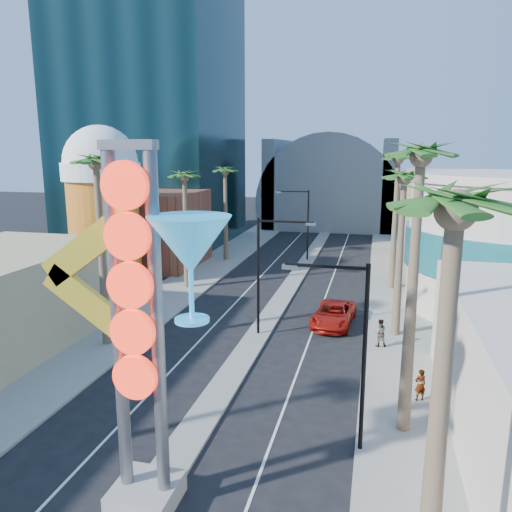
% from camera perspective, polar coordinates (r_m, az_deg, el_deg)
% --- Properties ---
extents(sidewalk_west, '(5.00, 100.00, 0.15)m').
position_cam_1_polar(sidewalk_west, '(50.54, -6.30, -2.05)').
color(sidewalk_west, gray).
rests_on(sidewalk_west, ground).
extents(sidewalk_east, '(5.00, 100.00, 0.15)m').
position_cam_1_polar(sidewalk_east, '(47.68, 15.75, -3.29)').
color(sidewalk_east, gray).
rests_on(sidewalk_east, ground).
extents(median, '(1.60, 84.00, 0.15)m').
position_cam_1_polar(median, '(51.08, 4.94, -1.88)').
color(median, gray).
rests_on(median, ground).
extents(hotel_tower, '(20.00, 20.00, 50.00)m').
position_cam_1_polar(hotel_tower, '(70.74, -12.04, 22.09)').
color(hotel_tower, black).
rests_on(hotel_tower, ground).
extents(brick_filler_west, '(10.00, 10.00, 8.00)m').
position_cam_1_polar(brick_filler_west, '(54.97, -11.72, 3.07)').
color(brick_filler_west, brown).
rests_on(brick_filler_west, ground).
extents(filler_east, '(10.00, 20.00, 10.00)m').
position_cam_1_polar(filler_east, '(60.12, 21.84, 4.17)').
color(filler_east, tan).
rests_on(filler_east, ground).
extents(beer_mug, '(7.00, 7.00, 14.50)m').
position_cam_1_polar(beer_mug, '(47.96, -17.09, 6.17)').
color(beer_mug, orange).
rests_on(beer_mug, ground).
extents(canopy, '(22.00, 16.00, 22.00)m').
position_cam_1_polar(canopy, '(83.76, 8.58, 6.37)').
color(canopy, slate).
rests_on(canopy, ground).
extents(neon_sign, '(6.53, 2.60, 12.55)m').
position_cam_1_polar(neon_sign, '(16.25, -10.99, -5.89)').
color(neon_sign, gray).
rests_on(neon_sign, ground).
extents(streetlight_0, '(3.79, 0.25, 8.00)m').
position_cam_1_polar(streetlight_0, '(32.64, 1.20, -1.07)').
color(streetlight_0, black).
rests_on(streetlight_0, ground).
extents(streetlight_1, '(3.79, 0.25, 8.00)m').
position_cam_1_polar(streetlight_1, '(56.11, 5.42, 4.35)').
color(streetlight_1, black).
rests_on(streetlight_1, ground).
extents(streetlight_2, '(3.45, 0.25, 8.00)m').
position_cam_1_polar(streetlight_2, '(20.45, 11.00, -9.47)').
color(streetlight_2, black).
rests_on(streetlight_2, ground).
extents(palm_1, '(2.40, 2.40, 12.70)m').
position_cam_1_polar(palm_1, '(31.67, -17.75, 8.85)').
color(palm_1, brown).
rests_on(palm_1, ground).
extents(palm_2, '(2.40, 2.40, 11.20)m').
position_cam_1_polar(palm_2, '(44.30, -8.18, 8.26)').
color(palm_2, brown).
rests_on(palm_2, ground).
extents(palm_3, '(2.40, 2.40, 11.20)m').
position_cam_1_polar(palm_3, '(55.60, -3.55, 9.08)').
color(palm_3, brown).
rests_on(palm_3, ground).
extents(palm_4, '(2.40, 2.40, 12.20)m').
position_cam_1_polar(palm_4, '(11.33, 21.63, 1.75)').
color(palm_4, brown).
rests_on(palm_4, ground).
extents(palm_5, '(2.40, 2.40, 13.20)m').
position_cam_1_polar(palm_5, '(21.14, 18.22, 8.77)').
color(palm_5, brown).
rests_on(palm_5, ground).
extents(palm_6, '(2.40, 2.40, 11.70)m').
position_cam_1_polar(palm_6, '(33.18, 16.54, 7.49)').
color(palm_6, brown).
rests_on(palm_6, ground).
extents(palm_7, '(2.40, 2.40, 12.70)m').
position_cam_1_polar(palm_7, '(45.11, 15.92, 9.70)').
color(palm_7, brown).
rests_on(palm_7, ground).
extents(red_pickup, '(3.09, 5.89, 1.58)m').
position_cam_1_polar(red_pickup, '(36.25, 8.85, -6.60)').
color(red_pickup, '#AA150D').
rests_on(red_pickup, ground).
extents(pedestrian_a, '(0.70, 0.60, 1.63)m').
position_cam_1_polar(pedestrian_a, '(26.53, 18.25, -13.81)').
color(pedestrian_a, gray).
rests_on(pedestrian_a, sidewalk_east).
extents(pedestrian_b, '(0.98, 0.84, 1.78)m').
position_cam_1_polar(pedestrian_b, '(32.58, 13.96, -8.51)').
color(pedestrian_b, gray).
rests_on(pedestrian_b, sidewalk_east).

